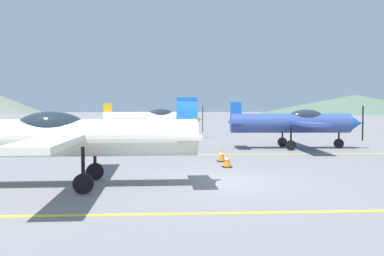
{
  "coord_description": "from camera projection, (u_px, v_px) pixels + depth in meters",
  "views": [
    {
      "loc": [
        -1.45,
        -13.26,
        2.33
      ],
      "look_at": [
        -0.06,
        10.0,
        1.2
      ],
      "focal_mm": 39.91,
      "sensor_mm": 36.0,
      "label": 1
    }
  ],
  "objects": [
    {
      "name": "apron_line_near",
      "position": [
        233.0,
        213.0,
        9.37
      ],
      "size": [
        80.0,
        0.16,
        0.01
      ],
      "primitive_type": "cube",
      "color": "yellow",
      "rests_on": "ground_plane"
    },
    {
      "name": "airplane_near",
      "position": [
        72.0,
        137.0,
        12.44
      ],
      "size": [
        7.58,
        8.74,
        2.63
      ],
      "color": "silver",
      "rests_on": "ground_plane"
    },
    {
      "name": "airplane_mid",
      "position": [
        295.0,
        122.0,
        24.1
      ],
      "size": [
        7.62,
        8.77,
        2.63
      ],
      "color": "#33478C",
      "rests_on": "ground_plane"
    },
    {
      "name": "ground_plane",
      "position": [
        213.0,
        181.0,
        13.42
      ],
      "size": [
        400.0,
        400.0,
        0.0
      ],
      "primitive_type": "plane",
      "color": "slate"
    },
    {
      "name": "airplane_far",
      "position": [
        153.0,
        119.0,
        32.27
      ],
      "size": [
        7.62,
        8.77,
        2.63
      ],
      "color": "silver",
      "rests_on": "ground_plane"
    },
    {
      "name": "apron_line_far",
      "position": [
        196.0,
        155.0,
        20.95
      ],
      "size": [
        80.0,
        0.16,
        0.01
      ],
      "primitive_type": "cube",
      "color": "yellow",
      "rests_on": "ground_plane"
    },
    {
      "name": "traffic_cone_side",
      "position": [
        222.0,
        155.0,
        18.29
      ],
      "size": [
        0.36,
        0.36,
        0.59
      ],
      "color": "black",
      "rests_on": "ground_plane"
    },
    {
      "name": "traffic_cone_front",
      "position": [
        227.0,
        160.0,
        16.55
      ],
      "size": [
        0.36,
        0.36,
        0.59
      ],
      "color": "black",
      "rests_on": "ground_plane"
    },
    {
      "name": "hill_centerleft",
      "position": [
        354.0,
        104.0,
        162.49
      ],
      "size": [
        73.3,
        73.3,
        7.08
      ],
      "primitive_type": "cone",
      "color": "#4C6651",
      "rests_on": "ground_plane"
    }
  ]
}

